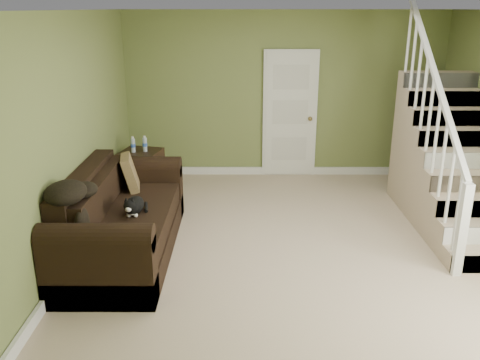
{
  "coord_description": "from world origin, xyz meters",
  "views": [
    {
      "loc": [
        -0.67,
        -5.3,
        2.62
      ],
      "look_at": [
        -0.69,
        0.3,
        0.72
      ],
      "focal_mm": 38.0,
      "sensor_mm": 36.0,
      "label": 1
    }
  ],
  "objects_px": {
    "cat": "(134,206)",
    "banana": "(115,229)",
    "sofa": "(120,223)",
    "side_table": "(142,172)"
  },
  "relations": [
    {
      "from": "banana",
      "to": "cat",
      "type": "bearing_deg",
      "value": 77.92
    },
    {
      "from": "cat",
      "to": "banana",
      "type": "distance_m",
      "value": 0.48
    },
    {
      "from": "cat",
      "to": "banana",
      "type": "height_order",
      "value": "cat"
    },
    {
      "from": "side_table",
      "to": "sofa",
      "type": "bearing_deg",
      "value": -86.4
    },
    {
      "from": "sofa",
      "to": "side_table",
      "type": "xyz_separation_m",
      "value": [
        -0.12,
        1.94,
        -0.03
      ]
    },
    {
      "from": "side_table",
      "to": "cat",
      "type": "relative_size",
      "value": 1.72
    },
    {
      "from": "sofa",
      "to": "side_table",
      "type": "distance_m",
      "value": 1.95
    },
    {
      "from": "cat",
      "to": "banana",
      "type": "xyz_separation_m",
      "value": [
        -0.1,
        -0.46,
        -0.07
      ]
    },
    {
      "from": "sofa",
      "to": "banana",
      "type": "relative_size",
      "value": 11.76
    },
    {
      "from": "sofa",
      "to": "side_table",
      "type": "relative_size",
      "value": 2.74
    }
  ]
}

